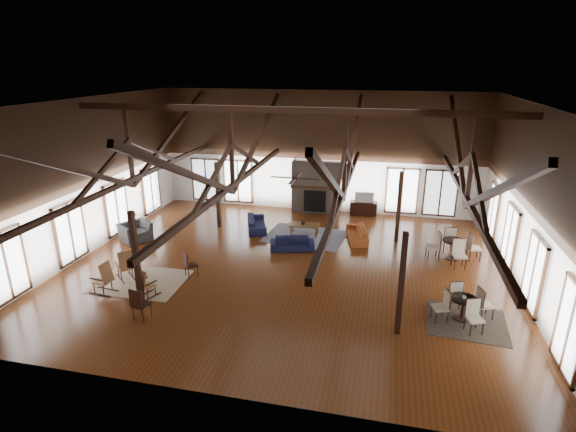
% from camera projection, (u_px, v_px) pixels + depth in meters
% --- Properties ---
extents(floor, '(16.00, 16.00, 0.00)m').
position_uv_depth(floor, '(287.00, 267.00, 16.80)').
color(floor, '#592A12').
rests_on(floor, ground).
extents(ceiling, '(16.00, 14.00, 0.02)m').
position_uv_depth(ceiling, '(287.00, 102.00, 14.84)').
color(ceiling, black).
rests_on(ceiling, wall_back).
extents(wall_back, '(16.00, 0.02, 6.00)m').
position_uv_depth(wall_back, '(318.00, 152.00, 22.28)').
color(wall_back, white).
rests_on(wall_back, floor).
extents(wall_front, '(16.00, 0.02, 6.00)m').
position_uv_depth(wall_front, '(213.00, 279.00, 9.37)').
color(wall_front, white).
rests_on(wall_front, floor).
extents(wall_left, '(0.02, 14.00, 6.00)m').
position_uv_depth(wall_left, '(87.00, 178.00, 17.47)').
color(wall_left, white).
rests_on(wall_left, floor).
extents(wall_right, '(0.02, 14.00, 6.00)m').
position_uv_depth(wall_right, '(533.00, 205.00, 14.17)').
color(wall_right, white).
rests_on(wall_right, floor).
extents(roof_truss, '(15.60, 14.07, 3.14)m').
position_uv_depth(roof_truss, '(287.00, 161.00, 15.49)').
color(roof_truss, black).
rests_on(roof_truss, wall_back).
extents(post_grid, '(8.16, 7.16, 3.05)m').
position_uv_depth(post_grid, '(287.00, 229.00, 16.31)').
color(post_grid, black).
rests_on(post_grid, floor).
extents(fireplace, '(2.50, 0.69, 2.60)m').
position_uv_depth(fireplace, '(316.00, 187.00, 22.53)').
color(fireplace, '#695D50').
rests_on(fireplace, floor).
extents(ceiling_fan, '(1.60, 1.60, 0.75)m').
position_uv_depth(ceiling_fan, '(295.00, 177.00, 14.56)').
color(ceiling_fan, black).
rests_on(ceiling_fan, roof_truss).
extents(sofa_navy_front, '(1.89, 1.10, 0.52)m').
position_uv_depth(sofa_navy_front, '(292.00, 244.00, 18.25)').
color(sofa_navy_front, '#121534').
rests_on(sofa_navy_front, floor).
extents(sofa_navy_left, '(2.15, 1.40, 0.58)m').
position_uv_depth(sofa_navy_left, '(257.00, 223.00, 20.46)').
color(sofa_navy_left, '#131736').
rests_on(sofa_navy_left, floor).
extents(sofa_orange, '(1.99, 1.12, 0.55)m').
position_uv_depth(sofa_orange, '(357.00, 234.00, 19.29)').
color(sofa_orange, '#92441C').
rests_on(sofa_orange, floor).
extents(coffee_table, '(1.33, 0.70, 0.50)m').
position_uv_depth(coffee_table, '(305.00, 225.00, 19.74)').
color(coffee_table, brown).
rests_on(coffee_table, floor).
extents(vase, '(0.22, 0.22, 0.20)m').
position_uv_depth(vase, '(303.00, 222.00, 19.69)').
color(vase, '#B2B2B2').
rests_on(vase, coffee_table).
extents(armchair, '(1.53, 1.58, 0.78)m').
position_uv_depth(armchair, '(135.00, 232.00, 19.16)').
color(armchair, '#323234').
rests_on(armchair, floor).
extents(side_table_lamp, '(0.41, 0.41, 1.06)m').
position_uv_depth(side_table_lamp, '(134.00, 224.00, 20.11)').
color(side_table_lamp, black).
rests_on(side_table_lamp, floor).
extents(rocking_chair_a, '(0.92, 0.89, 1.08)m').
position_uv_depth(rocking_chair_a, '(125.00, 266.00, 15.70)').
color(rocking_chair_a, '#A1673D').
rests_on(rocking_chair_a, floor).
extents(rocking_chair_b, '(0.66, 0.87, 1.00)m').
position_uv_depth(rocking_chair_b, '(144.00, 285.00, 14.47)').
color(rocking_chair_b, '#A1673D').
rests_on(rocking_chair_b, floor).
extents(rocking_chair_c, '(0.90, 0.55, 1.10)m').
position_uv_depth(rocking_chair_c, '(104.00, 279.00, 14.75)').
color(rocking_chair_c, '#A1673D').
rests_on(rocking_chair_c, floor).
extents(side_chair_a, '(0.58, 0.58, 0.97)m').
position_uv_depth(side_chair_a, '(188.00, 263.00, 15.84)').
color(side_chair_a, black).
rests_on(side_chair_a, floor).
extents(side_chair_b, '(0.51, 0.51, 1.05)m').
position_uv_depth(side_chair_b, '(138.00, 302.00, 13.15)').
color(side_chair_b, black).
rests_on(side_chair_b, floor).
extents(cafe_table_near, '(1.89, 1.89, 0.97)m').
position_uv_depth(cafe_table_near, '(463.00, 305.00, 13.26)').
color(cafe_table_near, black).
rests_on(cafe_table_near, floor).
extents(cafe_table_far, '(2.11, 2.11, 1.08)m').
position_uv_depth(cafe_table_far, '(454.00, 246.00, 17.31)').
color(cafe_table_far, black).
rests_on(cafe_table_far, floor).
extents(cup_near, '(0.13, 0.13, 0.09)m').
position_uv_depth(cup_near, '(464.00, 297.00, 13.15)').
color(cup_near, '#B2B2B2').
rests_on(cup_near, cafe_table_near).
extents(cup_far, '(0.15, 0.15, 0.09)m').
position_uv_depth(cup_far, '(456.00, 240.00, 17.14)').
color(cup_far, '#B2B2B2').
rests_on(cup_far, cafe_table_far).
extents(tv_console, '(1.31, 0.49, 0.66)m').
position_uv_depth(tv_console, '(363.00, 208.00, 22.43)').
color(tv_console, black).
rests_on(tv_console, floor).
extents(television, '(0.92, 0.16, 0.53)m').
position_uv_depth(television, '(364.00, 197.00, 22.23)').
color(television, '#B2B2B2').
rests_on(television, tv_console).
extents(rug_tan, '(3.02, 2.40, 0.01)m').
position_uv_depth(rug_tan, '(141.00, 281.00, 15.67)').
color(rug_tan, tan).
rests_on(rug_tan, floor).
extents(rug_navy, '(3.68, 2.94, 0.01)m').
position_uv_depth(rug_navy, '(306.00, 236.00, 19.73)').
color(rug_navy, '#181F44').
rests_on(rug_navy, floor).
extents(rug_dark, '(2.41, 2.23, 0.01)m').
position_uv_depth(rug_dark, '(466.00, 322.00, 13.25)').
color(rug_dark, black).
rests_on(rug_dark, floor).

